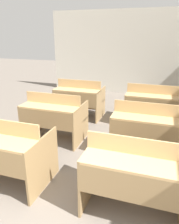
# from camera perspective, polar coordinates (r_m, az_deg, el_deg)

# --- Properties ---
(wall_back) EXTENTS (5.83, 0.06, 2.74)m
(wall_back) POSITION_cam_1_polar(r_m,az_deg,el_deg) (7.64, 11.63, 14.81)
(wall_back) COLOR beige
(wall_back) RESTS_ON ground_plane
(bench_front_left) EXTENTS (1.10, 0.78, 0.93)m
(bench_front_left) POSITION_cam_1_polar(r_m,az_deg,el_deg) (3.19, -20.95, -9.45)
(bench_front_left) COLOR olive
(bench_front_left) RESTS_ON ground_plane
(bench_front_right) EXTENTS (1.10, 0.78, 0.93)m
(bench_front_right) POSITION_cam_1_polar(r_m,az_deg,el_deg) (2.60, 11.57, -15.52)
(bench_front_right) COLOR #98794F
(bench_front_right) RESTS_ON ground_plane
(bench_second_left) EXTENTS (1.10, 0.78, 0.93)m
(bench_second_left) POSITION_cam_1_polar(r_m,az_deg,el_deg) (4.23, -9.27, -1.13)
(bench_second_left) COLOR #97794F
(bench_second_left) RESTS_ON ground_plane
(bench_second_right) EXTENTS (1.10, 0.78, 0.93)m
(bench_second_right) POSITION_cam_1_polar(r_m,az_deg,el_deg) (3.77, 14.58, -4.21)
(bench_second_right) COLOR #96774D
(bench_second_right) RESTS_ON ground_plane
(bench_third_left) EXTENTS (1.10, 0.78, 0.93)m
(bench_third_left) POSITION_cam_1_polar(r_m,az_deg,el_deg) (5.39, -2.68, 3.63)
(bench_third_left) COLOR #997B51
(bench_third_left) RESTS_ON ground_plane
(bench_third_right) EXTENTS (1.10, 0.78, 0.93)m
(bench_third_right) POSITION_cam_1_polar(r_m,az_deg,el_deg) (5.07, 15.77, 1.88)
(bench_third_right) COLOR #97784E
(bench_third_right) RESTS_ON ground_plane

